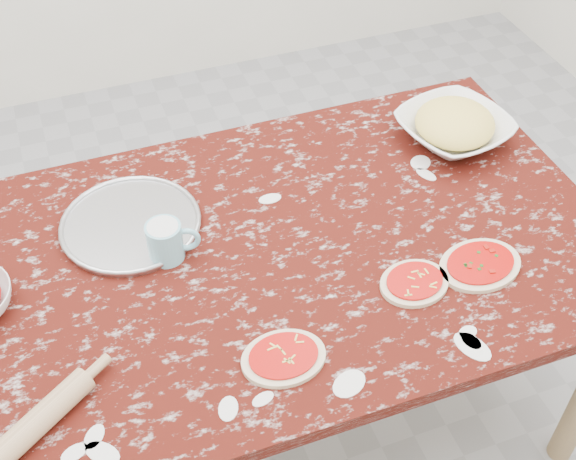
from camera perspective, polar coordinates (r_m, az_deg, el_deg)
The scene contains 9 objects.
ground at distance 2.41m, azimuth 0.00°, elevation -13.67°, with size 4.00×4.00×0.00m, color gray.
worktable at distance 1.87m, azimuth 0.00°, elevation -2.89°, with size 1.60×1.00×0.75m.
pizza_tray at distance 1.89m, azimuth -12.06°, elevation 0.39°, with size 0.34×0.34×0.01m, color #B2B2B7.
cheese_bowl at distance 2.15m, azimuth 12.68°, elevation 7.61°, with size 0.30×0.30×0.07m, color white.
flour_mug at distance 1.77m, azimuth -9.37°, elevation -0.84°, with size 0.13×0.09×0.10m.
pizza_left at distance 1.59m, azimuth -0.35°, elevation -9.84°, with size 0.19×0.15×0.02m.
pizza_mid at distance 1.74m, azimuth 9.74°, elevation -4.04°, with size 0.18×0.15×0.02m.
pizza_right at distance 1.81m, azimuth 14.62°, elevation -2.62°, with size 0.23×0.18×0.02m.
rolling_pin at distance 1.56m, azimuth -18.98°, elevation -14.06°, with size 0.05×0.05×0.27m, color tan.
Camera 1 is at (-0.43, -1.19, 2.05)m, focal length 45.99 mm.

